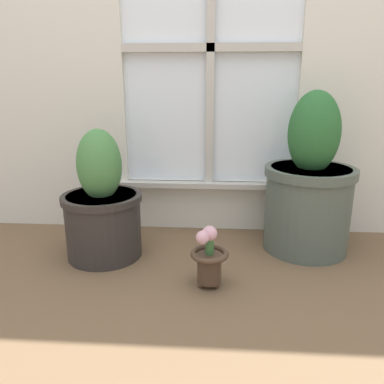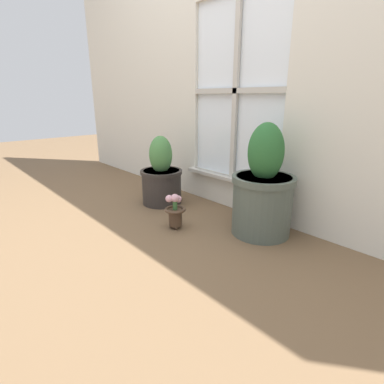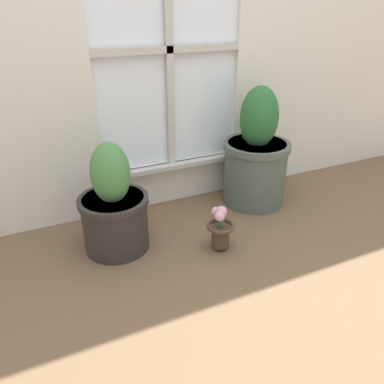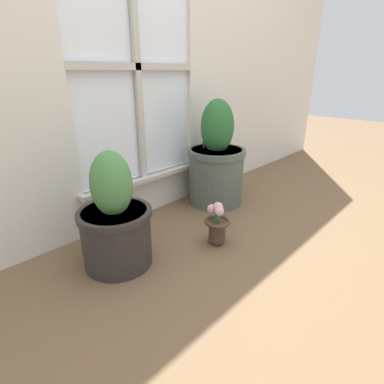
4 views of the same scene
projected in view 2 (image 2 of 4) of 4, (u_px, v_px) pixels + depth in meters
ground_plane at (157, 233)px, 1.82m from camera, size 10.00×10.00×0.00m
wall_with_window at (240, 17)px, 1.88m from camera, size 4.40×0.10×2.50m
potted_plant_left at (161, 178)px, 2.28m from camera, size 0.32×0.32×0.52m
potted_plant_right at (263, 191)px, 1.75m from camera, size 0.37×0.37×0.66m
flower_vase at (175, 211)px, 1.86m from camera, size 0.13×0.13×0.22m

